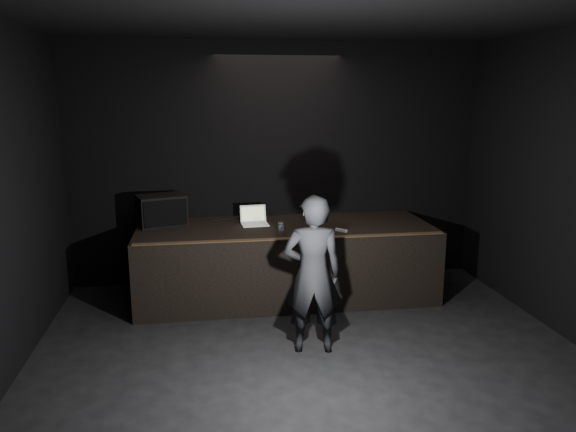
% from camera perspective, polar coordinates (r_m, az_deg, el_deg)
% --- Properties ---
extents(ground, '(7.00, 7.00, 0.00)m').
position_cam_1_polar(ground, '(5.52, 4.09, -17.81)').
color(ground, black).
rests_on(ground, ground).
extents(room_walls, '(6.10, 7.10, 3.52)m').
position_cam_1_polar(room_walls, '(4.83, 4.45, 3.40)').
color(room_walls, black).
rests_on(room_walls, ground).
extents(stage_riser, '(4.00, 1.50, 1.00)m').
position_cam_1_polar(stage_riser, '(7.80, -0.28, -4.58)').
color(stage_riser, black).
rests_on(stage_riser, ground).
extents(riser_lip, '(3.92, 0.10, 0.01)m').
position_cam_1_polar(riser_lip, '(6.98, 0.57, -2.28)').
color(riser_lip, brown).
rests_on(riser_lip, stage_riser).
extents(stage_monitor, '(0.73, 0.62, 0.42)m').
position_cam_1_polar(stage_monitor, '(7.86, -12.73, 0.57)').
color(stage_monitor, black).
rests_on(stage_monitor, stage_riser).
extents(cable, '(0.97, 0.31, 0.02)m').
position_cam_1_polar(cable, '(8.15, -4.23, -0.16)').
color(cable, black).
rests_on(cable, stage_riser).
extents(laptop, '(0.38, 0.35, 0.25)m').
position_cam_1_polar(laptop, '(7.77, -3.46, -0.36)').
color(laptop, white).
rests_on(laptop, stage_riser).
extents(beer_can, '(0.07, 0.07, 0.16)m').
position_cam_1_polar(beer_can, '(7.17, -0.70, -1.27)').
color(beer_can, silver).
rests_on(beer_can, stage_riser).
extents(plastic_cup, '(0.09, 0.09, 0.11)m').
position_cam_1_polar(plastic_cup, '(7.68, -3.12, -0.56)').
color(plastic_cup, white).
rests_on(plastic_cup, stage_riser).
extents(wii_remote, '(0.14, 0.16, 0.03)m').
position_cam_1_polar(wii_remote, '(7.38, 5.43, -1.45)').
color(wii_remote, white).
rests_on(wii_remote, stage_riser).
extents(person, '(0.68, 0.49, 1.74)m').
position_cam_1_polar(person, '(6.06, 2.52, -5.95)').
color(person, black).
rests_on(person, ground).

